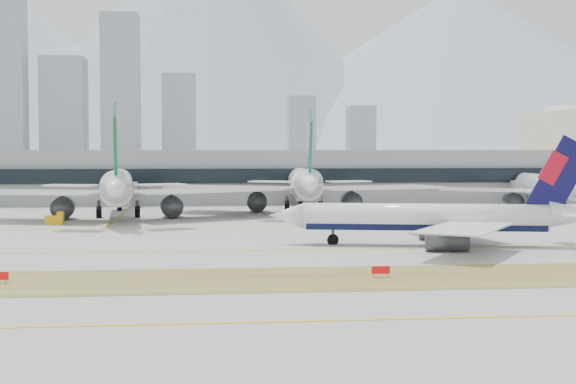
{
  "coord_description": "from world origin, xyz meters",
  "views": [
    {
      "loc": [
        -6.26,
        -123.82,
        14.97
      ],
      "look_at": [
        8.37,
        18.0,
        7.5
      ],
      "focal_mm": 50.0,
      "sensor_mm": 36.0,
      "label": 1
    }
  ],
  "objects": [
    {
      "name": "gse_b",
      "position": [
        -36.35,
        40.48,
        1.05
      ],
      "size": [
        3.55,
        2.0,
        2.6
      ],
      "color": "#D89B0B",
      "rests_on": "ground"
    },
    {
      "name": "city_skyline",
      "position": [
        -106.76,
        453.42,
        49.8
      ],
      "size": [
        342.0,
        49.8,
        140.0
      ],
      "color": "gray",
      "rests_on": "ground"
    },
    {
      "name": "taxiing_airliner",
      "position": [
        29.78,
        -1.97,
        4.23
      ],
      "size": [
        51.78,
        44.42,
        17.52
      ],
      "rotation": [
        0.0,
        0.0,
        2.94
      ],
      "color": "white",
      "rests_on": "ground"
    },
    {
      "name": "widebody_cathay",
      "position": [
        17.72,
        70.41,
        6.43
      ],
      "size": [
        67.75,
        66.44,
        24.2
      ],
      "rotation": [
        0.0,
        0.0,
        1.5
      ],
      "color": "white",
      "rests_on": "ground"
    },
    {
      "name": "mountain_ridge",
      "position": [
        33.0,
        1404.14,
        181.85
      ],
      "size": [
        2830.0,
        1120.0,
        470.0
      ],
      "color": "#9EA8B7",
      "rests_on": "ground"
    },
    {
      "name": "widebody_china_air",
      "position": [
        80.08,
        69.52,
        5.49
      ],
      "size": [
        57.58,
        56.66,
        20.64
      ],
      "rotation": [
        0.0,
        0.0,
        1.46
      ],
      "color": "white",
      "rests_on": "ground"
    },
    {
      "name": "terminal",
      "position": [
        0.0,
        114.84,
        7.5
      ],
      "size": [
        280.0,
        43.1,
        15.0
      ],
      "color": "gray",
      "rests_on": "ground"
    },
    {
      "name": "apron_markings",
      "position": [
        0.0,
        -53.95,
        0.02
      ],
      "size": [
        360.0,
        122.22,
        0.06
      ],
      "color": "brown",
      "rests_on": "ground"
    },
    {
      "name": "gse_extra",
      "position": [
        39.28,
        44.38,
        1.05
      ],
      "size": [
        3.55,
        2.0,
        2.6
      ],
      "color": "#D89B0B",
      "rests_on": "ground"
    },
    {
      "name": "widebody_eva",
      "position": [
        -25.49,
        55.36,
        6.51
      ],
      "size": [
        68.49,
        67.29,
        24.51
      ],
      "rotation": [
        0.0,
        0.0,
        1.66
      ],
      "color": "white",
      "rests_on": "ground"
    },
    {
      "name": "ground",
      "position": [
        0.0,
        0.0,
        0.0
      ],
      "size": [
        3000.0,
        3000.0,
        0.0
      ],
      "primitive_type": "plane",
      "color": "#9C9992",
      "rests_on": "ground"
    },
    {
      "name": "gse_c",
      "position": [
        47.71,
        41.38,
        1.05
      ],
      "size": [
        3.55,
        2.0,
        2.6
      ],
      "color": "#D89B0B",
      "rests_on": "ground"
    },
    {
      "name": "hold_sign_right",
      "position": [
        14.17,
        -32.0,
        0.88
      ],
      "size": [
        2.2,
        0.15,
        1.35
      ],
      "color": "red",
      "rests_on": "ground"
    }
  ]
}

